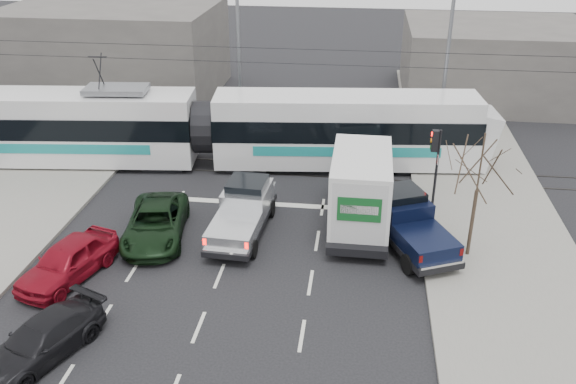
# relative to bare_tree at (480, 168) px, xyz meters

# --- Properties ---
(ground) EXTENTS (120.00, 120.00, 0.00)m
(ground) POSITION_rel_bare_tree_xyz_m (-7.60, -2.50, -3.79)
(ground) COLOR black
(ground) RESTS_ON ground
(sidewalk_right) EXTENTS (6.00, 60.00, 0.15)m
(sidewalk_right) POSITION_rel_bare_tree_xyz_m (1.40, -2.50, -3.72)
(sidewalk_right) COLOR gray
(sidewalk_right) RESTS_ON ground
(rails) EXTENTS (60.00, 1.60, 0.03)m
(rails) POSITION_rel_bare_tree_xyz_m (-7.60, 7.50, -3.78)
(rails) COLOR #33302D
(rails) RESTS_ON ground
(building_left) EXTENTS (14.00, 10.00, 6.00)m
(building_left) POSITION_rel_bare_tree_xyz_m (-21.60, 19.50, -0.79)
(building_left) COLOR #615B57
(building_left) RESTS_ON ground
(building_right) EXTENTS (12.00, 10.00, 5.00)m
(building_right) POSITION_rel_bare_tree_xyz_m (4.40, 21.50, -1.29)
(building_right) COLOR #615B57
(building_right) RESTS_ON ground
(bare_tree) EXTENTS (2.40, 2.40, 5.00)m
(bare_tree) POSITION_rel_bare_tree_xyz_m (0.00, 0.00, 0.00)
(bare_tree) COLOR #47382B
(bare_tree) RESTS_ON ground
(traffic_signal) EXTENTS (0.44, 0.44, 3.60)m
(traffic_signal) POSITION_rel_bare_tree_xyz_m (-1.13, 4.00, -1.05)
(traffic_signal) COLOR black
(traffic_signal) RESTS_ON ground
(street_lamp_near) EXTENTS (2.38, 0.25, 9.00)m
(street_lamp_near) POSITION_rel_bare_tree_xyz_m (-0.29, 11.50, 1.32)
(street_lamp_near) COLOR slate
(street_lamp_near) RESTS_ON ground
(street_lamp_far) EXTENTS (2.38, 0.25, 9.00)m
(street_lamp_far) POSITION_rel_bare_tree_xyz_m (-11.79, 13.50, 1.32)
(street_lamp_far) COLOR slate
(street_lamp_far) RESTS_ON ground
(catenary) EXTENTS (60.00, 0.20, 7.00)m
(catenary) POSITION_rel_bare_tree_xyz_m (-7.60, 7.50, 0.09)
(catenary) COLOR black
(catenary) RESTS_ON ground
(tram) EXTENTS (27.76, 5.50, 5.64)m
(tram) POSITION_rel_bare_tree_xyz_m (-12.33, 7.59, -1.79)
(tram) COLOR silver
(tram) RESTS_ON ground
(silver_pickup) EXTENTS (2.20, 5.52, 1.97)m
(silver_pickup) POSITION_rel_bare_tree_xyz_m (-9.02, 1.05, -2.81)
(silver_pickup) COLOR black
(silver_pickup) RESTS_ON ground
(box_truck) EXTENTS (2.40, 6.85, 3.42)m
(box_truck) POSITION_rel_bare_tree_xyz_m (-4.25, 2.15, -2.10)
(box_truck) COLOR black
(box_truck) RESTS_ON ground
(navy_pickup) EXTENTS (3.77, 5.40, 2.15)m
(navy_pickup) POSITION_rel_bare_tree_xyz_m (-2.35, 0.67, -2.73)
(navy_pickup) COLOR black
(navy_pickup) RESTS_ON ground
(green_car) EXTENTS (3.06, 5.24, 1.37)m
(green_car) POSITION_rel_bare_tree_xyz_m (-12.48, -0.07, -3.11)
(green_car) COLOR black
(green_car) RESTS_ON ground
(red_car) EXTENTS (2.89, 4.61, 1.46)m
(red_car) POSITION_rel_bare_tree_xyz_m (-14.72, -3.28, -3.06)
(red_car) COLOR maroon
(red_car) RESTS_ON ground
(dark_car) EXTENTS (3.20, 4.52, 1.22)m
(dark_car) POSITION_rel_bare_tree_xyz_m (-13.63, -7.41, -3.18)
(dark_car) COLOR black
(dark_car) RESTS_ON ground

